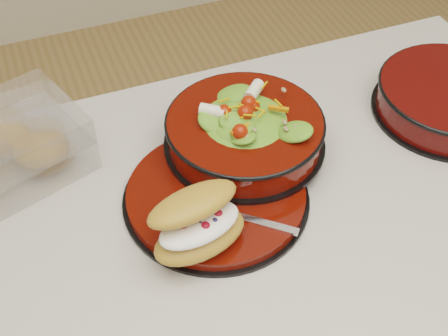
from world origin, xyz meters
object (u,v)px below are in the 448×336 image
object	(u,v)px
dinner_plate	(217,196)
salad_bowl	(245,127)
croissant	(198,223)
pastry_box	(5,149)
fork	(240,217)

from	to	relation	value
dinner_plate	salad_bowl	distance (m)	0.11
dinner_plate	salad_bowl	size ratio (longest dim) A/B	1.09
croissant	dinner_plate	bearing A→B (deg)	41.81
croissant	pastry_box	world-z (taller)	croissant
salad_bowl	croissant	world-z (taller)	salad_bowl
dinner_plate	pastry_box	size ratio (longest dim) A/B	1.04
pastry_box	dinner_plate	bearing A→B (deg)	-51.23
fork	dinner_plate	bearing A→B (deg)	52.91
salad_bowl	pastry_box	world-z (taller)	salad_bowl
croissant	salad_bowl	bearing A→B (deg)	37.20
dinner_plate	croissant	xyz separation A→B (m)	(-0.05, -0.07, 0.05)
salad_bowl	fork	size ratio (longest dim) A/B	1.95
fork	pastry_box	distance (m)	0.36
pastry_box	croissant	bearing A→B (deg)	-67.69
croissant	fork	distance (m)	0.08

